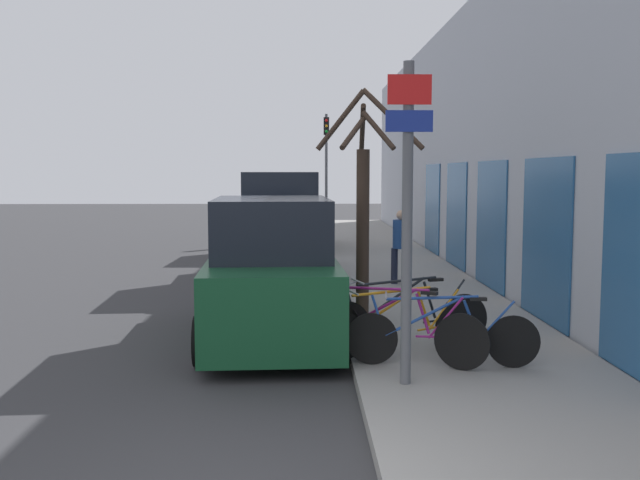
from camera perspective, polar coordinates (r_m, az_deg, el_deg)
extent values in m
plane|color=#333335|center=(16.40, -2.72, -3.38)|extent=(80.00, 80.00, 0.00)
cube|color=gray|center=(19.28, 5.22, -1.83)|extent=(3.20, 32.00, 0.15)
cube|color=#B2B7C1|center=(19.42, 10.49, 7.54)|extent=(0.20, 32.00, 6.50)
cube|color=#26598C|center=(11.84, 17.57, 0.01)|extent=(0.03, 2.22, 2.60)
cube|color=#26598C|center=(14.99, 13.48, 1.22)|extent=(0.03, 2.22, 2.60)
cube|color=#26598C|center=(18.19, 10.82, 2.00)|extent=(0.03, 2.22, 2.60)
cube|color=#26598C|center=(21.43, 8.96, 2.54)|extent=(0.03, 2.22, 2.60)
cylinder|color=#595B60|center=(7.91, 6.98, 1.14)|extent=(0.12, 0.12, 3.56)
cube|color=red|center=(7.87, 7.18, 11.86)|extent=(0.48, 0.02, 0.32)
cube|color=navy|center=(7.84, 7.15, 9.42)|extent=(0.51, 0.02, 0.23)
cylinder|color=black|center=(8.89, 4.17, -7.88)|extent=(0.64, 0.11, 0.64)
cylinder|color=black|center=(9.03, 15.21, -7.86)|extent=(0.64, 0.11, 0.64)
cylinder|color=#1E4799|center=(8.84, 8.37, -6.03)|extent=(0.96, 0.15, 0.53)
cylinder|color=#1E4799|center=(8.81, 8.95, -4.60)|extent=(1.11, 0.16, 0.08)
cylinder|color=#1E4799|center=(8.90, 11.97, -6.18)|extent=(0.21, 0.06, 0.46)
cylinder|color=#1E4799|center=(8.98, 13.31, -7.73)|extent=(0.60, 0.10, 0.08)
cylinder|color=#1E4799|center=(8.94, 13.89, -6.32)|extent=(0.45, 0.08, 0.52)
cylinder|color=#1E4799|center=(8.83, 4.74, -6.16)|extent=(0.20, 0.06, 0.56)
cube|color=black|center=(8.86, 12.56, -4.63)|extent=(0.21, 0.10, 0.04)
cylinder|color=#99999E|center=(8.78, 5.31, -4.42)|extent=(0.07, 0.44, 0.02)
cylinder|color=black|center=(9.41, 1.45, -6.97)|extent=(0.61, 0.38, 0.69)
cylinder|color=black|center=(8.78, 11.29, -7.99)|extent=(0.61, 0.38, 0.69)
cylinder|color=#8C1E72|center=(9.08, 4.99, -5.39)|extent=(0.83, 0.51, 0.57)
cylinder|color=#8C1E72|center=(9.00, 5.49, -3.92)|extent=(0.96, 0.59, 0.09)
cylinder|color=#8C1E72|center=(8.88, 8.21, -5.84)|extent=(0.19, 0.13, 0.50)
cylinder|color=#8C1E72|center=(8.86, 9.47, -7.66)|extent=(0.52, 0.32, 0.08)
cylinder|color=#8C1E72|center=(8.78, 10.01, -6.17)|extent=(0.40, 0.25, 0.55)
cylinder|color=#8C1E72|center=(9.31, 1.91, -5.25)|extent=(0.19, 0.13, 0.60)
cube|color=black|center=(8.80, 8.75, -4.21)|extent=(0.21, 0.17, 0.04)
cylinder|color=#99999E|center=(9.23, 2.38, -3.50)|extent=(0.24, 0.39, 0.02)
cylinder|color=black|center=(8.96, 1.54, -7.74)|extent=(0.63, 0.23, 0.65)
cylinder|color=black|center=(9.65, 10.95, -6.87)|extent=(0.63, 0.23, 0.65)
cylinder|color=orange|center=(9.13, 5.25, -5.57)|extent=(0.90, 0.31, 0.54)
cylinder|color=orange|center=(9.12, 5.75, -4.12)|extent=(1.05, 0.36, 0.08)
cylinder|color=orange|center=(9.36, 8.30, -5.47)|extent=(0.20, 0.09, 0.47)
cylinder|color=orange|center=(9.51, 9.41, -6.88)|extent=(0.57, 0.20, 0.08)
cylinder|color=orange|center=(9.50, 9.88, -5.49)|extent=(0.43, 0.16, 0.52)
cylinder|color=orange|center=(8.93, 2.05, -5.96)|extent=(0.20, 0.09, 0.56)
cube|color=black|center=(9.36, 8.78, -3.94)|extent=(0.21, 0.14, 0.04)
cylinder|color=#99999E|center=(8.91, 2.56, -4.17)|extent=(0.15, 0.43, 0.02)
cylinder|color=black|center=(9.28, 1.99, -7.07)|extent=(0.70, 0.24, 0.72)
cylinder|color=black|center=(9.99, 11.40, -6.28)|extent=(0.70, 0.24, 0.72)
cylinder|color=black|center=(9.45, 5.71, -4.82)|extent=(0.94, 0.31, 0.59)
cylinder|color=black|center=(9.44, 6.20, -3.29)|extent=(1.09, 0.35, 0.09)
cylinder|color=black|center=(9.69, 8.76, -4.76)|extent=(0.21, 0.09, 0.51)
cylinder|color=black|center=(9.84, 9.86, -6.27)|extent=(0.59, 0.20, 0.08)
cylinder|color=black|center=(9.83, 10.33, -4.80)|extent=(0.44, 0.16, 0.57)
cylinder|color=black|center=(9.25, 2.51, -5.20)|extent=(0.20, 0.09, 0.62)
cube|color=black|center=(9.69, 9.24, -3.15)|extent=(0.21, 0.13, 0.04)
cylinder|color=#99999E|center=(9.23, 3.02, -3.31)|extent=(0.15, 0.43, 0.02)
cube|color=#144728|center=(10.77, -3.84, -4.10)|extent=(2.02, 4.74, 1.10)
cube|color=black|center=(10.47, -3.88, 1.02)|extent=(1.75, 2.49, 0.85)
cylinder|color=black|center=(12.30, -8.10, -4.85)|extent=(0.25, 0.67, 0.66)
cylinder|color=black|center=(12.30, 0.43, -4.80)|extent=(0.25, 0.67, 0.66)
cylinder|color=black|center=(9.48, -9.39, -7.98)|extent=(0.25, 0.67, 0.66)
cylinder|color=black|center=(9.48, 1.75, -7.91)|extent=(0.25, 0.67, 0.66)
cube|color=silver|center=(16.42, -3.28, -0.47)|extent=(2.03, 4.88, 1.31)
cube|color=black|center=(16.14, -3.29, 3.61)|extent=(1.74, 2.57, 1.04)
cylinder|color=black|center=(17.96, -6.21, -1.66)|extent=(0.25, 0.61, 0.60)
cylinder|color=black|center=(17.99, -0.48, -1.61)|extent=(0.25, 0.61, 0.60)
cylinder|color=black|center=(15.02, -6.62, -3.06)|extent=(0.25, 0.61, 0.60)
cylinder|color=black|center=(15.05, 0.24, -3.01)|extent=(0.25, 0.61, 0.60)
cube|color=gray|center=(22.41, -2.40, 1.10)|extent=(1.87, 4.74, 1.28)
cube|color=black|center=(22.16, -2.43, 4.03)|extent=(1.62, 2.49, 1.02)
cylinder|color=black|center=(23.95, -4.28, 0.18)|extent=(0.24, 0.64, 0.63)
cylinder|color=black|center=(23.87, -0.16, 0.18)|extent=(0.24, 0.64, 0.63)
cylinder|color=black|center=(21.07, -4.92, -0.55)|extent=(0.24, 0.64, 0.63)
cylinder|color=black|center=(20.98, -0.23, -0.56)|extent=(0.24, 0.64, 0.63)
cylinder|color=#1E2338|center=(15.17, 6.97, -2.11)|extent=(0.14, 0.14, 0.76)
cylinder|color=#1E2338|center=(15.22, 5.97, -2.07)|extent=(0.14, 0.14, 0.76)
cylinder|color=navy|center=(15.12, 6.50, 0.47)|extent=(0.35, 0.35, 0.60)
sphere|color=tan|center=(15.09, 6.51, 1.99)|extent=(0.21, 0.21, 0.21)
cylinder|color=#3D2D23|center=(11.77, 3.44, 0.57)|extent=(0.22, 0.22, 2.74)
cylinder|color=#3D2D23|center=(12.40, 3.41, 8.79)|extent=(0.17, 1.36, 0.78)
cylinder|color=#3D2D23|center=(11.37, 2.66, 8.55)|extent=(0.48, 0.80, 0.57)
cylinder|color=#3D2D23|center=(11.75, 1.65, 9.56)|extent=(0.82, 0.14, 1.00)
cylinder|color=#3D2D23|center=(11.56, 4.70, 8.74)|extent=(0.55, 0.50, 0.66)
cylinder|color=#3D2D23|center=(11.55, 5.83, 9.64)|extent=(0.99, 0.61, 1.02)
cylinder|color=#595B60|center=(26.64, 0.50, 5.22)|extent=(0.10, 0.10, 4.50)
cube|color=black|center=(26.59, 0.51, 9.10)|extent=(0.20, 0.16, 0.64)
sphere|color=red|center=(26.52, 0.52, 9.54)|extent=(0.11, 0.11, 0.11)
sphere|color=orange|center=(26.50, 0.52, 9.11)|extent=(0.11, 0.11, 0.11)
sphere|color=green|center=(26.49, 0.52, 8.68)|extent=(0.11, 0.11, 0.11)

